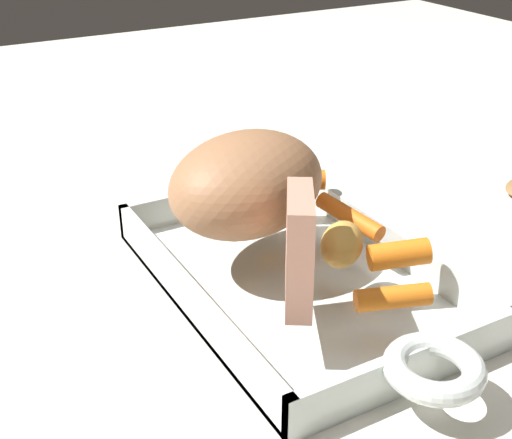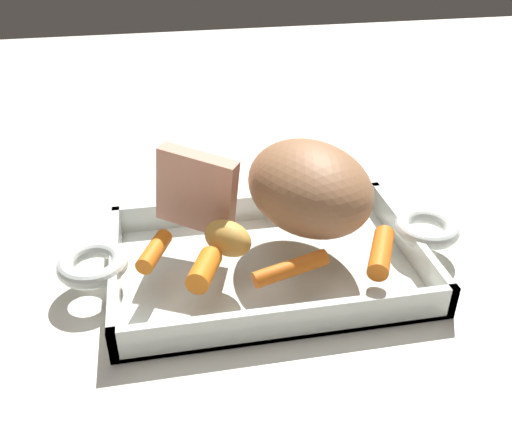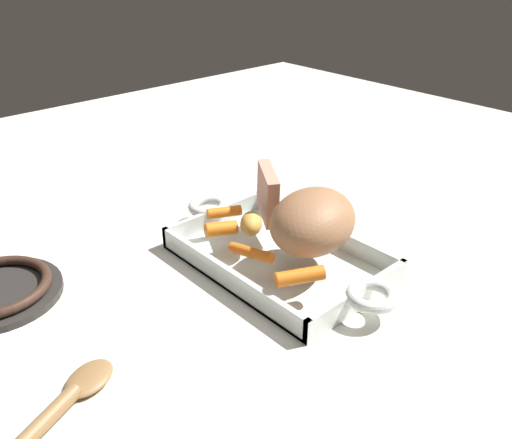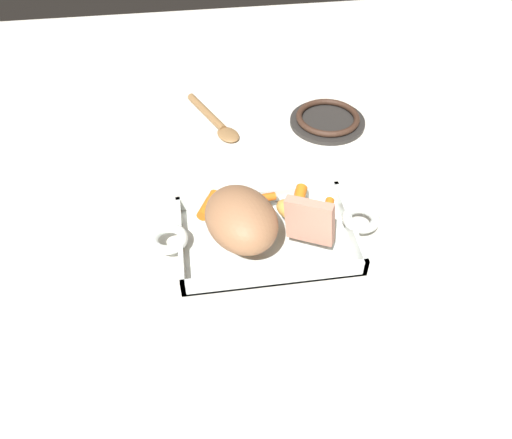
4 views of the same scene
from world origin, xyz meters
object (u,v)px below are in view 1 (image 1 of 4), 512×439
at_px(roasting_dish, 295,273).
at_px(roast_slice_thick, 299,248).
at_px(baby_carrot_center_right, 350,216).
at_px(baby_carrot_southeast, 292,180).
at_px(pork_roast, 247,183).
at_px(potato_halved, 342,244).
at_px(baby_carrot_short, 393,297).
at_px(baby_carrot_northeast, 399,254).

distance_m(roasting_dish, roast_slice_thick, 0.10).
bearing_deg(baby_carrot_center_right, baby_carrot_southeast, 3.66).
height_order(pork_roast, potato_halved, pork_roast).
bearing_deg(baby_carrot_short, potato_halved, -3.33).
relative_size(roasting_dish, baby_carrot_center_right, 5.80).
relative_size(roast_slice_thick, baby_carrot_southeast, 1.25).
bearing_deg(potato_halved, baby_carrot_short, 176.67).
height_order(roasting_dish, baby_carrot_southeast, baby_carrot_southeast).
bearing_deg(baby_carrot_center_right, roasting_dish, 97.73).
height_order(pork_roast, baby_carrot_southeast, pork_roast).
bearing_deg(potato_halved, roasting_dish, 20.98).
relative_size(roast_slice_thick, baby_carrot_center_right, 1.14).
height_order(pork_roast, baby_carrot_northeast, pork_roast).
bearing_deg(roasting_dish, baby_carrot_southeast, -29.97).
height_order(baby_carrot_center_right, potato_halved, potato_halved).
height_order(roast_slice_thick, baby_carrot_southeast, roast_slice_thick).
relative_size(pork_roast, baby_carrot_southeast, 2.29).
bearing_deg(baby_carrot_southeast, potato_halved, 164.13).
bearing_deg(baby_carrot_northeast, potato_halved, 53.94).
relative_size(baby_carrot_short, baby_carrot_southeast, 0.85).
xyz_separation_m(roast_slice_thick, baby_carrot_southeast, (0.16, -0.10, -0.03)).
bearing_deg(baby_carrot_short, baby_carrot_northeast, -43.48).
xyz_separation_m(baby_carrot_southeast, baby_carrot_northeast, (-0.17, 0.00, 0.00)).
bearing_deg(baby_carrot_short, pork_roast, 11.98).
bearing_deg(baby_carrot_short, roasting_dish, 6.23).
relative_size(baby_carrot_short, potato_halved, 1.09).
distance_m(baby_carrot_center_right, baby_carrot_northeast, 0.08).
xyz_separation_m(roasting_dish, baby_carrot_northeast, (-0.07, -0.05, 0.04)).
height_order(roast_slice_thick, baby_carrot_center_right, roast_slice_thick).
relative_size(baby_carrot_southeast, baby_carrot_northeast, 1.35).
bearing_deg(baby_carrot_center_right, roast_slice_thick, 126.19).
bearing_deg(roasting_dish, baby_carrot_center_right, -82.27).
distance_m(baby_carrot_southeast, baby_carrot_northeast, 0.17).
bearing_deg(roasting_dish, pork_roast, 24.70).
height_order(pork_roast, roast_slice_thick, same).
bearing_deg(baby_carrot_southeast, baby_carrot_center_right, -176.34).
relative_size(roasting_dish, pork_roast, 2.78).
distance_m(roasting_dish, baby_carrot_short, 0.12).
distance_m(pork_roast, roast_slice_thick, 0.11).
bearing_deg(baby_carrot_center_right, baby_carrot_short, 157.70).
bearing_deg(baby_carrot_southeast, roast_slice_thick, 149.63).
height_order(pork_roast, baby_carrot_short, pork_roast).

